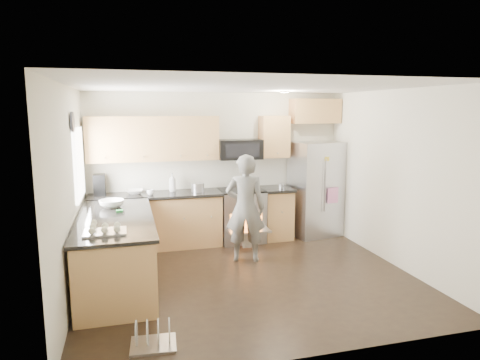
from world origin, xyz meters
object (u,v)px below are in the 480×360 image
object	(u,v)px
refrigerator	(315,189)
person	(245,208)
stove_range	(241,203)
dish_rack	(153,339)

from	to	relation	value
refrigerator	person	distance (m)	1.92
stove_range	refrigerator	size ratio (longest dim) A/B	1.04
refrigerator	dish_rack	size ratio (longest dim) A/B	3.68
dish_rack	person	bearing A→B (deg)	53.92
person	dish_rack	world-z (taller)	person
stove_range	person	distance (m)	1.04
person	dish_rack	size ratio (longest dim) A/B	3.51
refrigerator	stove_range	bearing A→B (deg)	170.30
stove_range	dish_rack	xyz separation A→B (m)	(-1.75, -3.12, -0.60)
stove_range	dish_rack	distance (m)	3.62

